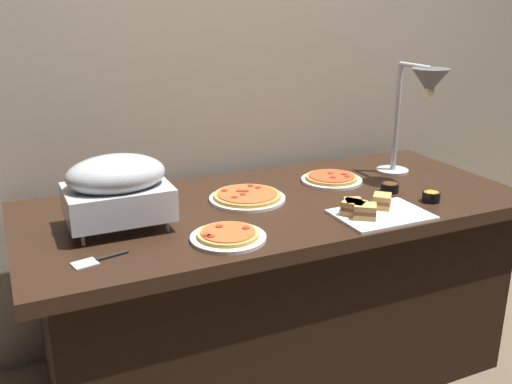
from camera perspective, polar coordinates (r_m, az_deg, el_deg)
ground_plane at (r=2.54m, az=1.87°, el=-17.29°), size 8.00×8.00×0.00m
back_wall at (r=2.53m, az=-3.00°, el=12.03°), size 4.40×0.04×2.40m
buffet_table at (r=2.34m, az=1.97°, el=-9.62°), size 1.90×0.84×0.76m
chafing_dish at (r=1.94m, az=-13.58°, el=0.43°), size 0.34×0.25×0.25m
heat_lamp at (r=2.43m, az=16.18°, el=9.41°), size 0.15×0.33×0.48m
pizza_plate_front at (r=2.19m, az=-0.87°, el=-0.48°), size 0.29×0.29×0.03m
pizza_plate_center at (r=2.43m, az=7.49°, el=1.31°), size 0.25×0.25×0.03m
pizza_plate_raised_stand at (r=1.84m, az=-2.78°, el=-4.37°), size 0.24×0.24×0.03m
sandwich_platter at (r=2.07m, az=11.37°, el=-1.79°), size 0.33×0.23×0.06m
sauce_cup_near at (r=2.34m, az=13.10°, el=0.46°), size 0.07×0.07×0.04m
sauce_cup_far at (r=2.27m, az=16.95°, el=-0.41°), size 0.07×0.07×0.04m
serving_spatula at (r=1.76m, az=-15.36°, el=-6.48°), size 0.17×0.07×0.01m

